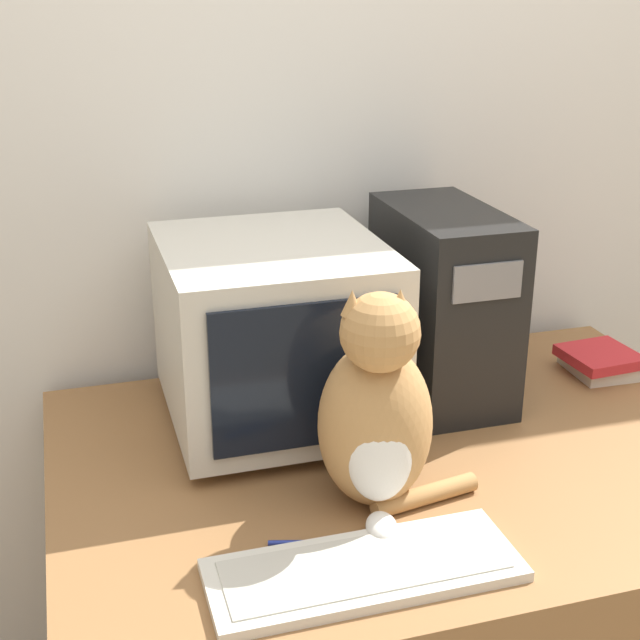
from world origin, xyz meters
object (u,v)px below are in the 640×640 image
crt_monitor (274,332)px  pen (311,543)px  book_stack (601,361)px  computer_tower (442,303)px  keyboard (364,570)px  cat (377,415)px

crt_monitor → pen: crt_monitor is taller
book_stack → pen: bearing=-151.5°
computer_tower → book_stack: computer_tower is taller
computer_tower → keyboard: computer_tower is taller
keyboard → book_stack: book_stack is taller
keyboard → pen: 0.11m
book_stack → crt_monitor: bearing=-179.5°
crt_monitor → cat: 0.37m
book_stack → pen: size_ratio=1.27×
crt_monitor → computer_tower: size_ratio=1.16×
book_stack → computer_tower: bearing=176.1°
keyboard → pen: bearing=120.3°
pen → book_stack: bearing=28.5°
crt_monitor → computer_tower: (0.38, 0.03, 0.01)m
cat → book_stack: (0.69, 0.36, -0.14)m
cat → pen: (-0.14, -0.09, -0.17)m
pen → keyboard: bearing=-59.7°
book_stack → keyboard: bearing=-144.6°
computer_tower → cat: bearing=-126.7°
computer_tower → book_stack: (0.40, -0.03, -0.18)m
computer_tower → keyboard: size_ratio=0.84×
keyboard → cat: (0.08, 0.18, 0.16)m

